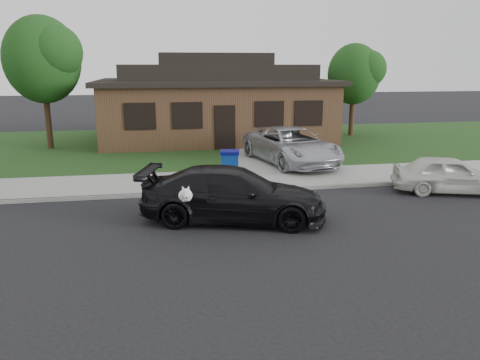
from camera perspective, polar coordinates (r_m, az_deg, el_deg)
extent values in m
plane|color=black|center=(12.11, -13.20, -6.56)|extent=(120.00, 120.00, 0.00)
cube|color=gray|center=(16.87, -12.40, -0.51)|extent=(60.00, 3.00, 0.12)
cube|color=gray|center=(15.42, -12.59, -1.87)|extent=(60.00, 0.12, 0.12)
cube|color=#193814|center=(24.70, -11.76, 4.02)|extent=(60.00, 13.00, 0.13)
cube|color=gray|center=(22.36, 3.62, 3.29)|extent=(4.50, 13.00, 0.14)
imported|color=black|center=(12.70, -0.81, -1.77)|extent=(5.38, 3.31, 1.46)
ellipsoid|color=white|center=(11.56, -6.66, -1.88)|extent=(0.34, 0.40, 0.30)
sphere|color=white|center=(11.31, -6.60, -1.71)|extent=(0.26, 0.26, 0.26)
cube|color=white|center=(11.20, -6.56, -2.10)|extent=(0.09, 0.12, 0.08)
sphere|color=black|center=(11.15, -6.54, -2.18)|extent=(0.04, 0.04, 0.04)
cone|color=white|center=(11.32, -6.97, -1.00)|extent=(0.11, 0.11, 0.14)
cone|color=white|center=(11.33, -6.31, -0.97)|extent=(0.11, 0.11, 0.14)
imported|color=#B9BBC1|center=(19.70, 6.28, 4.22)|extent=(3.52, 5.77, 1.49)
imported|color=silver|center=(16.98, 24.19, 0.61)|extent=(3.90, 2.49, 1.24)
cube|color=navy|center=(16.64, -1.23, 1.56)|extent=(0.70, 0.70, 0.98)
cube|color=#08095E|center=(16.53, -1.24, 3.41)|extent=(0.76, 0.76, 0.11)
cylinder|color=black|center=(16.41, -1.82, -0.10)|extent=(0.08, 0.16, 0.15)
cylinder|color=black|center=(16.48, -0.31, -0.03)|extent=(0.08, 0.16, 0.15)
cube|color=#422B1C|center=(26.67, -3.12, 8.38)|extent=(12.00, 8.00, 3.00)
cube|color=black|center=(26.56, -3.16, 11.87)|extent=(12.60, 8.60, 0.25)
cube|color=black|center=(26.55, -3.18, 13.01)|extent=(10.00, 6.50, 0.80)
cube|color=black|center=(26.55, -3.20, 14.52)|extent=(6.00, 3.50, 0.60)
cube|color=black|center=(22.74, -1.85, 6.45)|extent=(1.00, 0.06, 2.10)
cube|color=black|center=(22.46, -12.11, 7.60)|extent=(1.30, 0.05, 1.10)
cube|color=black|center=(22.49, -6.45, 7.82)|extent=(1.30, 0.05, 1.10)
cube|color=black|center=(23.09, 3.60, 8.04)|extent=(1.30, 0.05, 1.10)
cube|color=black|center=(23.64, 8.36, 8.05)|extent=(1.30, 0.05, 1.10)
cylinder|color=#332114|center=(25.07, -22.30, 6.43)|extent=(0.28, 0.28, 2.48)
ellipsoid|color=#143811|center=(24.92, -22.95, 13.36)|extent=(3.60, 3.60, 4.14)
sphere|color=#26591E|center=(24.25, -21.60, 14.35)|extent=(2.52, 2.52, 2.52)
cylinder|color=#332114|center=(28.34, 13.43, 7.36)|extent=(0.28, 0.28, 2.03)
ellipsoid|color=#143811|center=(28.19, 13.72, 12.44)|extent=(3.00, 3.00, 3.45)
sphere|color=#26591E|center=(28.02, 15.28, 12.95)|extent=(2.10, 2.10, 2.10)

